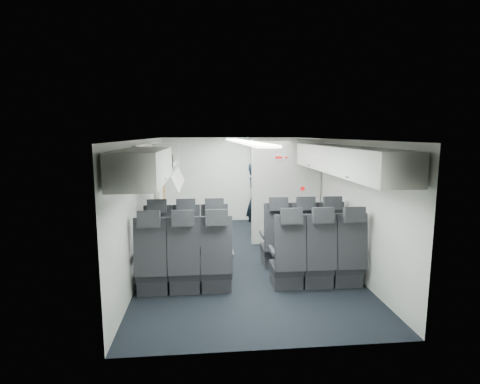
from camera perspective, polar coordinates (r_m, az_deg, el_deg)
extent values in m
cube|color=black|center=(6.98, 0.32, -9.92)|extent=(3.40, 6.00, 0.01)
cube|color=white|center=(6.61, 0.34, 8.06)|extent=(3.40, 6.00, 0.01)
cube|color=silver|center=(9.67, -1.49, 1.92)|extent=(3.40, 0.01, 2.15)
cube|color=silver|center=(3.82, 5.01, -8.96)|extent=(3.40, 0.01, 2.15)
cube|color=silver|center=(6.76, -14.17, -1.36)|extent=(0.01, 6.00, 2.15)
cube|color=silver|center=(7.09, 14.13, -0.89)|extent=(0.01, 6.00, 2.15)
cube|color=white|center=(6.61, 0.34, 7.71)|extent=(0.25, 5.52, 0.03)
cube|color=#252529|center=(6.48, -12.01, -9.07)|extent=(0.44, 0.46, 0.12)
cube|color=#2D2D33|center=(6.53, -11.96, -10.40)|extent=(0.42, 0.42, 0.22)
cube|color=#252529|center=(6.14, -12.37, -5.70)|extent=(0.44, 0.20, 0.80)
cube|color=#252529|center=(6.01, -12.55, -2.12)|extent=(0.30, 0.12, 0.23)
cube|color=#2D2D33|center=(6.40, -14.09, -6.75)|extent=(0.05, 0.40, 0.06)
cube|color=#2D2D33|center=(6.35, -10.13, -6.74)|extent=(0.05, 0.40, 0.06)
cube|color=#252529|center=(6.44, -7.98, -9.06)|extent=(0.44, 0.46, 0.12)
cube|color=#2D2D33|center=(6.49, -7.95, -10.40)|extent=(0.42, 0.42, 0.22)
cube|color=#252529|center=(6.11, -8.15, -5.67)|extent=(0.44, 0.20, 0.80)
cube|color=#252529|center=(5.97, -8.26, -2.07)|extent=(0.30, 0.12, 0.23)
cube|color=#2D2D33|center=(6.35, -10.04, -6.74)|extent=(0.05, 0.40, 0.06)
cube|color=#2D2D33|center=(6.33, -6.04, -6.71)|extent=(0.05, 0.40, 0.06)
cube|color=#252529|center=(6.44, -3.92, -9.00)|extent=(0.44, 0.46, 0.12)
cube|color=#2D2D33|center=(6.49, -3.91, -10.35)|extent=(0.42, 0.42, 0.22)
cube|color=#252529|center=(6.10, -3.91, -5.61)|extent=(0.44, 0.20, 0.80)
cube|color=#252529|center=(5.97, -3.93, -2.01)|extent=(0.30, 0.12, 0.23)
cube|color=#2D2D33|center=(6.33, -5.95, -6.70)|extent=(0.05, 0.40, 0.06)
cube|color=#2D2D33|center=(6.34, -1.94, -6.63)|extent=(0.05, 0.40, 0.06)
cube|color=#252529|center=(6.55, 5.32, -8.71)|extent=(0.44, 0.46, 0.12)
cube|color=#2D2D33|center=(6.60, 5.30, -10.04)|extent=(0.42, 0.42, 0.22)
cube|color=#252529|center=(6.22, 5.76, -5.36)|extent=(0.44, 0.20, 0.80)
cube|color=#252529|center=(6.08, 5.91, -1.82)|extent=(0.30, 0.12, 0.23)
cube|color=#2D2D33|center=(6.40, 3.46, -6.49)|extent=(0.05, 0.40, 0.06)
cube|color=#2D2D33|center=(6.48, 7.33, -6.35)|extent=(0.05, 0.40, 0.06)
cube|color=#252529|center=(6.64, 9.18, -8.53)|extent=(0.44, 0.46, 0.12)
cube|color=#2D2D33|center=(6.69, 9.14, -9.84)|extent=(0.42, 0.42, 0.22)
cube|color=#252529|center=(6.32, 9.78, -5.22)|extent=(0.44, 0.20, 0.80)
cube|color=#252529|center=(6.19, 10.00, -1.73)|extent=(0.30, 0.12, 0.23)
cube|color=#2D2D33|center=(6.49, 7.41, -6.34)|extent=(0.05, 0.40, 0.06)
cube|color=#2D2D33|center=(6.60, 11.16, -6.18)|extent=(0.05, 0.40, 0.06)
cube|color=#252529|center=(6.77, 12.90, -8.31)|extent=(0.44, 0.46, 0.12)
cube|color=#2D2D33|center=(6.82, 12.85, -9.60)|extent=(0.42, 0.42, 0.22)
cube|color=#252529|center=(6.45, 13.66, -5.05)|extent=(0.44, 0.20, 0.80)
cube|color=#252529|center=(6.32, 13.93, -1.63)|extent=(0.30, 0.12, 0.23)
cube|color=#2D2D33|center=(6.60, 11.24, -6.17)|extent=(0.05, 0.40, 0.06)
cube|color=#2D2D33|center=(6.74, 14.85, -5.99)|extent=(0.05, 0.40, 0.06)
cube|color=#252529|center=(5.64, -13.03, -11.87)|extent=(0.44, 0.46, 0.12)
cube|color=#2D2D33|center=(5.69, -12.98, -13.38)|extent=(0.42, 0.42, 0.22)
cube|color=#252529|center=(5.29, -13.51, -8.14)|extent=(0.44, 0.20, 0.80)
cube|color=#252529|center=(5.14, -13.75, -4.02)|extent=(0.30, 0.12, 0.23)
cube|color=#2D2D33|center=(5.55, -15.46, -9.23)|extent=(0.05, 0.40, 0.06)
cube|color=#2D2D33|center=(5.49, -10.87, -9.26)|extent=(0.05, 0.40, 0.06)
cube|color=#252529|center=(5.59, -8.36, -11.89)|extent=(0.44, 0.46, 0.12)
cube|color=#2D2D33|center=(5.65, -8.32, -13.40)|extent=(0.42, 0.42, 0.22)
cube|color=#252529|center=(5.24, -8.58, -8.13)|extent=(0.44, 0.20, 0.80)
cube|color=#252529|center=(5.09, -8.72, -3.98)|extent=(0.30, 0.12, 0.23)
cube|color=#2D2D33|center=(5.49, -10.76, -9.26)|extent=(0.05, 0.40, 0.06)
cube|color=#2D2D33|center=(5.47, -6.11, -9.23)|extent=(0.05, 0.40, 0.06)
cube|color=#252529|center=(5.59, -3.65, -11.83)|extent=(0.44, 0.46, 0.12)
cube|color=#2D2D33|center=(5.65, -3.63, -13.35)|extent=(0.42, 0.42, 0.22)
cube|color=#252529|center=(5.24, -3.61, -8.07)|extent=(0.44, 0.20, 0.80)
cube|color=#252529|center=(5.08, -3.64, -3.91)|extent=(0.30, 0.12, 0.23)
cube|color=#2D2D33|center=(5.47, -6.00, -9.23)|extent=(0.05, 0.40, 0.06)
cube|color=#2D2D33|center=(5.48, -1.34, -9.14)|extent=(0.05, 0.40, 0.06)
cube|color=#252529|center=(5.71, 7.05, -11.41)|extent=(0.44, 0.46, 0.12)
cube|color=#2D2D33|center=(5.77, 7.02, -12.90)|extent=(0.42, 0.42, 0.22)
cube|color=#252529|center=(5.37, 7.65, -7.70)|extent=(0.44, 0.20, 0.80)
cube|color=#252529|center=(5.22, 7.87, -3.64)|extent=(0.30, 0.12, 0.23)
cube|color=#2D2D33|center=(5.55, 4.93, -8.92)|extent=(0.05, 0.40, 0.06)
cube|color=#2D2D33|center=(5.65, 9.37, -8.71)|extent=(0.05, 0.40, 0.06)
cube|color=#252529|center=(5.83, 11.45, -11.12)|extent=(0.44, 0.46, 0.12)
cube|color=#2D2D33|center=(5.88, 11.41, -12.58)|extent=(0.42, 0.42, 0.22)
cube|color=#252529|center=(5.49, 12.27, -7.46)|extent=(0.44, 0.20, 0.80)
cube|color=#252529|center=(5.34, 12.58, -3.48)|extent=(0.30, 0.12, 0.23)
cube|color=#2D2D33|center=(5.65, 9.47, -8.70)|extent=(0.05, 0.40, 0.06)
cube|color=#2D2D33|center=(5.78, 13.74, -8.44)|extent=(0.05, 0.40, 0.06)
cube|color=#252529|center=(5.97, 15.66, -10.78)|extent=(0.44, 0.46, 0.12)
cube|color=#2D2D33|center=(6.02, 15.60, -12.22)|extent=(0.42, 0.42, 0.22)
cube|color=#252529|center=(5.64, 16.66, -7.19)|extent=(0.44, 0.20, 0.80)
cube|color=#252529|center=(5.50, 17.04, -3.32)|extent=(0.30, 0.12, 0.23)
cube|color=#2D2D33|center=(5.78, 13.83, -8.43)|extent=(0.05, 0.40, 0.06)
cube|color=#2D2D33|center=(5.94, 17.88, -8.15)|extent=(0.05, 0.40, 0.06)
cube|color=silver|center=(4.65, -14.49, 3.86)|extent=(0.52, 1.80, 0.40)
cylinder|color=slate|center=(4.63, -11.36, 1.96)|extent=(0.04, 0.10, 0.04)
cube|color=#9E9E93|center=(6.39, -12.03, 3.44)|extent=(0.52, 1.70, 0.04)
cube|color=silver|center=(6.41, -14.41, 5.16)|extent=(0.06, 1.70, 0.44)
cube|color=silver|center=(5.56, -13.04, 4.68)|extent=(0.52, 0.04, 0.40)
cube|color=silver|center=(7.20, -11.35, 5.64)|extent=(0.52, 0.04, 0.40)
cube|color=silver|center=(6.38, -9.77, 2.50)|extent=(0.21, 1.61, 0.38)
cube|color=silver|center=(5.04, 18.86, 4.03)|extent=(0.52, 1.80, 0.40)
cylinder|color=slate|center=(4.96, 16.14, 2.23)|extent=(0.04, 0.10, 0.04)
cube|color=silver|center=(6.67, 12.67, 5.36)|extent=(0.52, 1.70, 0.40)
cylinder|color=slate|center=(6.61, 10.56, 4.00)|extent=(0.04, 0.10, 0.04)
cube|color=silver|center=(7.65, 7.03, 0.01)|extent=(1.40, 0.12, 2.13)
cube|color=white|center=(7.47, 6.28, 5.26)|extent=(0.24, 0.01, 0.10)
cube|color=red|center=(7.45, 5.92, 5.25)|extent=(0.13, 0.01, 0.04)
cube|color=red|center=(7.49, 7.05, 5.25)|extent=(0.05, 0.01, 0.03)
cylinder|color=white|center=(7.65, 9.50, 0.52)|extent=(0.11, 0.01, 0.11)
cylinder|color=red|center=(7.64, 9.51, 0.52)|extent=(0.09, 0.01, 0.09)
cube|color=#939399|center=(9.53, 4.34, 1.04)|extent=(0.85, 0.50, 1.90)
cube|color=#3F3F42|center=(9.35, 4.58, -1.91)|extent=(0.80, 0.01, 0.02)
cube|color=#3F3F42|center=(9.27, 4.62, 1.12)|extent=(0.80, 0.01, 0.02)
cube|color=#3F3F42|center=(9.21, 4.66, 4.21)|extent=(0.80, 0.01, 0.02)
cube|color=silver|center=(8.28, -12.15, -0.32)|extent=(0.10, 0.92, 1.86)
cylinder|color=black|center=(8.21, -11.85, 3.13)|extent=(0.03, 0.22, 0.22)
cube|color=gold|center=(8.57, -11.54, 0.34)|extent=(0.02, 0.10, 0.75)
cylinder|color=white|center=(7.50, -13.11, 1.41)|extent=(0.01, 0.11, 0.11)
cylinder|color=red|center=(7.50, -13.03, 1.41)|extent=(0.01, 0.09, 0.09)
imported|color=black|center=(8.22, 2.40, -1.14)|extent=(0.48, 0.65, 1.63)
cube|color=black|center=(6.41, -12.09, 4.48)|extent=(0.45, 0.34, 0.25)
cube|color=white|center=(8.16, 3.79, 0.84)|extent=(0.19, 0.09, 0.13)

